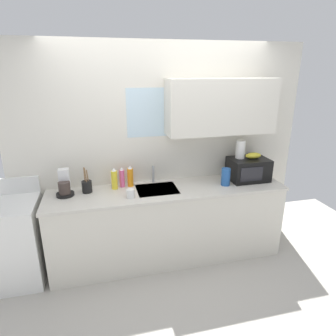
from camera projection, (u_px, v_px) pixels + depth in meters
The scene contains 14 objects.
kitchen_wall_assembly at pixel (174, 141), 3.51m from camera, with size 3.48×0.42×2.50m.
counter_unit at pixel (168, 223), 3.49m from camera, with size 2.71×0.63×0.90m.
sink_faucet at pixel (153, 174), 3.51m from camera, with size 0.03×0.03×0.21m, color #B2B5BA.
stove_range at pixel (12, 242), 3.11m from camera, with size 0.60×0.60×1.08m.
microwave at pixel (248, 169), 3.58m from camera, with size 0.46×0.35×0.27m.
banana_bunch at pixel (253, 156), 3.54m from camera, with size 0.20×0.11×0.07m, color gold.
paper_towel_roll at pixel (240, 149), 3.53m from camera, with size 0.11×0.11×0.22m, color white.
coffee_maker at pixel (65, 186), 3.16m from camera, with size 0.19×0.21×0.28m.
dish_soap_bottle_orange at pixel (130, 176), 3.39m from camera, with size 0.07×0.07×0.25m.
dish_soap_bottle_pink at pixel (122, 178), 3.37m from camera, with size 0.06×0.06×0.24m.
dish_soap_bottle_yellow at pixel (114, 179), 3.31m from camera, with size 0.07×0.07×0.25m.
cereal_canister at pixel (226, 177), 3.42m from camera, with size 0.10×0.10×0.20m, color #2659A5.
mug_white at pixel (130, 193), 3.10m from camera, with size 0.08×0.08×0.10m, color white.
utensil_crock at pixel (87, 186), 3.23m from camera, with size 0.11×0.11×0.29m.
Camera 1 is at (-0.74, -3.00, 2.20)m, focal length 31.40 mm.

